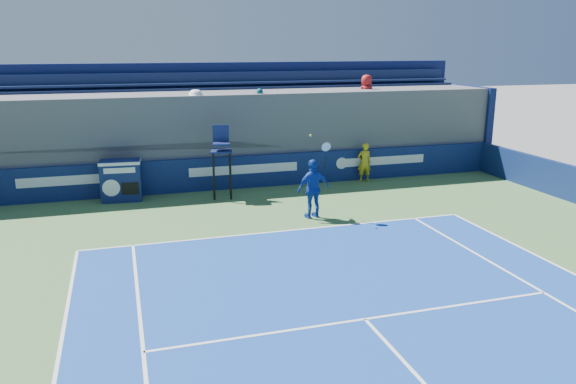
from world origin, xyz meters
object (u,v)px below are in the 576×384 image
object	(u,v)px
match_clock	(121,179)
tennis_player	(313,189)
ball_person	(364,162)
umpire_chair	(221,154)

from	to	relation	value
match_clock	tennis_player	xyz separation A→B (m)	(5.52, -3.68, 0.17)
tennis_player	ball_person	bearing A→B (deg)	48.43
ball_person	umpire_chair	distance (m)	5.70
ball_person	match_clock	size ratio (longest dim) A/B	1.07
ball_person	match_clock	bearing A→B (deg)	7.16
match_clock	umpire_chair	bearing A→B (deg)	-9.55
match_clock	umpire_chair	distance (m)	3.45
match_clock	tennis_player	bearing A→B (deg)	-33.71
match_clock	tennis_player	world-z (taller)	tennis_player
tennis_player	umpire_chair	bearing A→B (deg)	125.18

